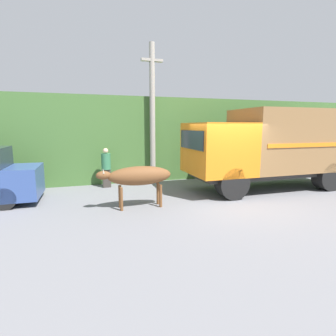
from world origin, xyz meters
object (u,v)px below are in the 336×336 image
at_px(brown_cow, 139,176).
at_px(pedestrian_on_hill, 106,166).
at_px(cargo_truck, 275,145).
at_px(utility_pole, 152,112).

height_order(brown_cow, pedestrian_on_hill, pedestrian_on_hill).
bearing_deg(cargo_truck, brown_cow, -168.76).
bearing_deg(brown_cow, utility_pole, 75.84).
relative_size(cargo_truck, brown_cow, 3.01).
xyz_separation_m(cargo_truck, brown_cow, (-5.53, -0.90, -0.76)).
xyz_separation_m(pedestrian_on_hill, utility_pole, (2.00, 0.33, 2.15)).
bearing_deg(brown_cow, cargo_truck, 15.89).
height_order(cargo_truck, pedestrian_on_hill, cargo_truck).
relative_size(brown_cow, pedestrian_on_hill, 1.41).
relative_size(brown_cow, utility_pole, 0.38).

